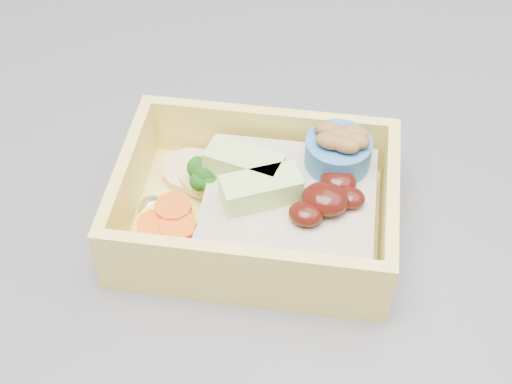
% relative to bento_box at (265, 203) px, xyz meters
% --- Properties ---
extents(bento_box, '(0.18, 0.15, 0.06)m').
position_rel_bento_box_xyz_m(bento_box, '(0.00, 0.00, 0.00)').
color(bento_box, '#F4DC65').
rests_on(bento_box, island).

